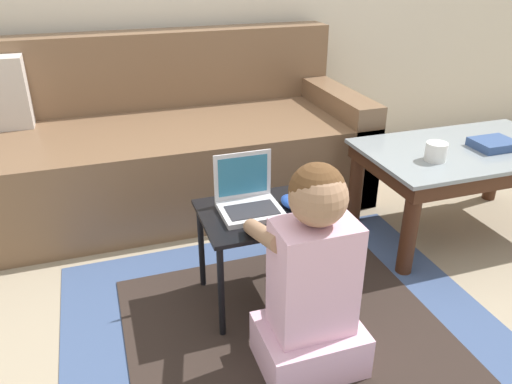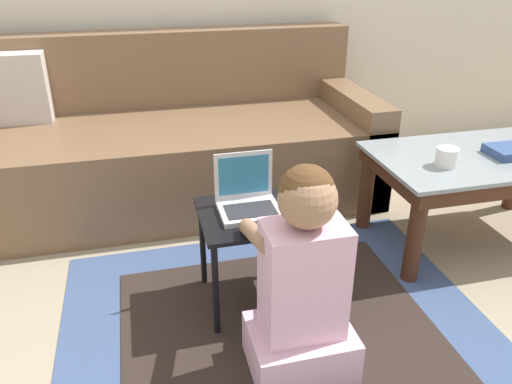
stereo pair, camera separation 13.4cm
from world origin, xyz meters
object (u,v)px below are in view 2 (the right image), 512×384
Objects in this scene: computer_mouse at (291,203)px; book_on_table at (510,151)px; person_seated at (302,285)px; couch at (164,145)px; coffee_table at (479,169)px; laptop at (248,201)px; cup_on_table at (447,157)px; laptop_desk at (266,224)px.

computer_mouse is 1.09m from book_on_table.
book_on_table is (1.16, 0.55, 0.13)m from person_seated.
coffee_table is at bearing -31.76° from couch.
computer_mouse is at bearing -69.07° from couch.
laptop reaches higher than computer_mouse.
laptop is at bearing -173.51° from book_on_table.
book_on_table is (0.35, 0.04, -0.02)m from cup_on_table.
couch is 1.14m from computer_mouse.
person_seated reaches higher than laptop_desk.
laptop_desk is at bearing 92.24° from person_seated.
computer_mouse is (0.40, -1.05, 0.12)m from couch.
laptop is 0.90m from cup_on_table.
laptop reaches higher than coffee_table.
cup_on_table is (0.83, 0.13, 0.14)m from laptop_desk.
person_seated is (-0.08, -0.39, -0.08)m from computer_mouse.
coffee_table is 1.09m from laptop_desk.
computer_mouse reaches higher than laptop_desk.
cup_on_table reaches higher than computer_mouse.
cup_on_table reaches higher than book_on_table.
coffee_table is 4.37× the size of laptop.
coffee_table is 0.99m from computer_mouse.
couch is at bearing 106.04° from laptop_desk.
laptop_desk is at bearing -73.96° from couch.
laptop is at bearing 157.50° from laptop_desk.
couch is 4.51× the size of laptop_desk.
book_on_table is (1.08, 0.16, 0.05)m from computer_mouse.
coffee_table is 1.15m from laptop.
computer_mouse is 1.17× the size of cup_on_table.
book_on_table is (1.24, 0.14, 0.03)m from laptop.
coffee_table is 1.95× the size of laptop_desk.
cup_on_table is 0.49× the size of book_on_table.
couch is 1.48m from cup_on_table.
computer_mouse is 0.74m from cup_on_table.
person_seated reaches higher than computer_mouse.
book_on_table is at bearing 8.13° from laptop_desk.
laptop_desk is 0.38m from person_seated.
couch is at bearing 148.92° from book_on_table.
cup_on_table is 0.35m from book_on_table.
laptop is at bearing 101.09° from person_seated.
person_seated is at bearing -87.76° from laptop_desk.
person_seated is at bearing -78.91° from laptop.
couch is 2.31× the size of coffee_table.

